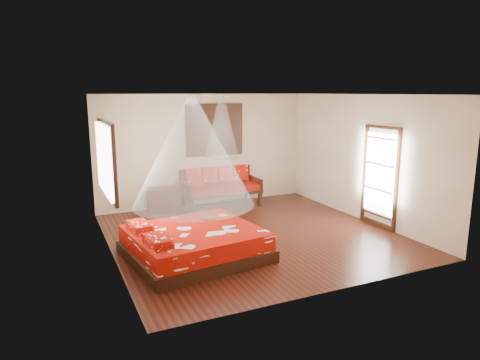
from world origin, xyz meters
The scene contains 10 objects.
room centered at (0.00, 0.00, 1.40)m, with size 5.54×5.54×2.84m.
bed centered at (-1.46, -0.65, 0.25)m, with size 2.44×2.26×0.65m.
daybed centered at (0.27, 2.39, 0.52)m, with size 1.94×0.86×0.98m.
storage_chest centered at (-1.15, 2.45, 0.29)m, with size 0.99×0.85×0.58m.
shutter_panel centered at (0.27, 2.72, 1.90)m, with size 1.52×0.06×1.32m.
window_left centered at (-2.71, 0.20, 1.70)m, with size 0.10×1.74×1.34m.
glazed_door centered at (2.72, -0.60, 1.07)m, with size 0.08×1.02×2.16m.
wine_tray centered at (-0.99, -0.12, 0.56)m, with size 0.26×0.26×0.21m.
mosquito_net_main centered at (-1.44, -0.65, 1.85)m, with size 2.08×2.08×1.80m, color white.
mosquito_net_daybed centered at (0.27, 2.25, 2.00)m, with size 0.86×0.86×1.50m, color white.
Camera 1 is at (-3.67, -7.44, 2.85)m, focal length 32.00 mm.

